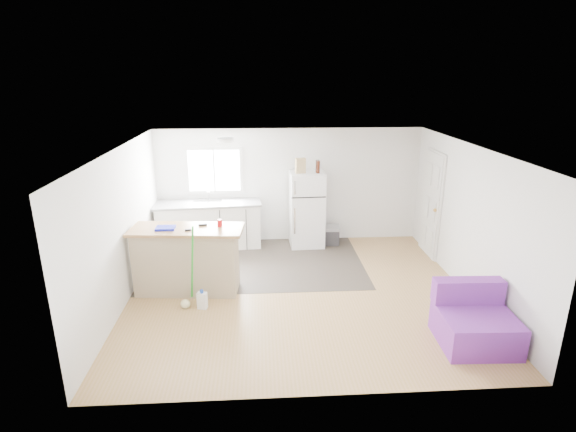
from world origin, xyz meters
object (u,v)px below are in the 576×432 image
at_px(purple_seat, 474,323).
at_px(bottle_left, 318,167).
at_px(cooler, 327,235).
at_px(red_cup, 220,223).
at_px(cleaner_jug, 202,300).
at_px(mop, 187,293).
at_px(kitchen_cabinets, 209,224).
at_px(refrigerator, 307,209).
at_px(peninsula, 187,260).
at_px(bottle_right, 317,166).
at_px(blue_tray, 165,228).
at_px(cardboard_box, 300,166).

relative_size(purple_seat, bottle_left, 3.95).
bearing_deg(cooler, red_cup, -132.48).
xyz_separation_m(cleaner_jug, mop, (-0.23, 0.06, 0.09)).
bearing_deg(mop, kitchen_cabinets, 62.95).
bearing_deg(cooler, refrigerator, -173.60).
bearing_deg(peninsula, cooler, 41.93).
xyz_separation_m(purple_seat, bottle_left, (-1.68, 3.61, 1.40)).
height_order(refrigerator, bottle_right, bottle_right).
xyz_separation_m(cooler, mop, (-2.55, -2.54, 0.03)).
bearing_deg(refrigerator, cooler, -0.16).
xyz_separation_m(mop, blue_tray, (-0.36, 0.53, 0.89)).
bearing_deg(peninsula, kitchen_cabinets, 90.47).
bearing_deg(refrigerator, blue_tray, -143.47).
bearing_deg(cooler, cleaner_jug, -127.53).
height_order(purple_seat, mop, mop).
xyz_separation_m(kitchen_cabinets, bottle_right, (2.23, -0.02, 1.20)).
distance_m(peninsula, mop, 0.65).
distance_m(cooler, cleaner_jug, 3.48).
relative_size(refrigerator, bottle_left, 6.23).
height_order(peninsula, refrigerator, refrigerator).
xyz_separation_m(purple_seat, mop, (-3.99, 1.19, -0.06)).
distance_m(purple_seat, cleaner_jug, 3.93).
height_order(kitchen_cabinets, cooler, kitchen_cabinets).
bearing_deg(bottle_left, bottle_right, 92.87).
relative_size(blue_tray, cardboard_box, 1.00).
height_order(refrigerator, red_cup, refrigerator).
bearing_deg(kitchen_cabinets, purple_seat, -48.68).
bearing_deg(red_cup, purple_seat, -27.10).
bearing_deg(cardboard_box, blue_tray, -140.32).
bearing_deg(refrigerator, bottle_left, -27.85).
bearing_deg(purple_seat, bottle_right, 116.64).
distance_m(red_cup, bottle_right, 2.68).
height_order(purple_seat, blue_tray, blue_tray).
distance_m(purple_seat, bottle_left, 4.22).
bearing_deg(cooler, blue_tray, -141.23).
height_order(mop, red_cup, mop).
bearing_deg(bottle_left, mop, -133.67).
relative_size(cleaner_jug, blue_tray, 1.05).
relative_size(kitchen_cabinets, bottle_left, 8.75).
relative_size(kitchen_cabinets, cardboard_box, 7.30).
distance_m(cooler, bottle_left, 1.51).
bearing_deg(cooler, peninsula, -138.66).
relative_size(kitchen_cabinets, mop, 1.62).
xyz_separation_m(cleaner_jug, bottle_left, (2.08, 2.48, 1.55)).
xyz_separation_m(refrigerator, bottle_right, (0.20, -0.02, 0.90)).
distance_m(purple_seat, mop, 4.16).
bearing_deg(cleaner_jug, cardboard_box, 69.35).
relative_size(cooler, red_cup, 4.45).
bearing_deg(cleaner_jug, cooler, 62.11).
height_order(mop, blue_tray, mop).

